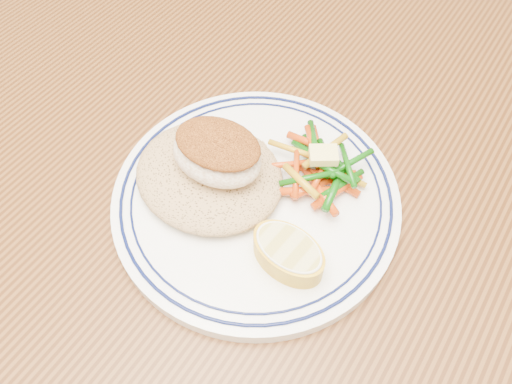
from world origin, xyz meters
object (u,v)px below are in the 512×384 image
object	(u,v)px
fish_fillet	(217,153)
vegetable_pile	(321,169)
plate	(256,198)
rice_pilaf	(209,173)
lemon_wedge	(288,253)
dining_table	(251,219)

from	to	relation	value
fish_fillet	vegetable_pile	bearing A→B (deg)	36.50
plate	vegetable_pile	distance (m)	0.07
rice_pilaf	lemon_wedge	distance (m)	0.11
lemon_wedge	rice_pilaf	bearing A→B (deg)	164.61
dining_table	fish_fillet	bearing A→B (deg)	-107.64
fish_fillet	lemon_wedge	distance (m)	0.11
dining_table	vegetable_pile	bearing A→B (deg)	18.19
plate	dining_table	bearing A→B (deg)	132.03
vegetable_pile	rice_pilaf	bearing A→B (deg)	-143.11
lemon_wedge	dining_table	bearing A→B (deg)	140.99
fish_fillet	vegetable_pile	xyz separation A→B (m)	(0.08, 0.06, -0.03)
rice_pilaf	vegetable_pile	world-z (taller)	rice_pilaf
dining_table	fish_fillet	world-z (taller)	fish_fillet
fish_fillet	vegetable_pile	size ratio (longest dim) A/B	0.90
dining_table	plate	world-z (taller)	plate
vegetable_pile	plate	bearing A→B (deg)	-127.30
vegetable_pile	lemon_wedge	bearing A→B (deg)	-76.92
plate	lemon_wedge	world-z (taller)	lemon_wedge
dining_table	rice_pilaf	bearing A→B (deg)	-113.89
dining_table	fish_fillet	distance (m)	0.16
dining_table	plate	bearing A→B (deg)	-47.97
fish_fillet	vegetable_pile	distance (m)	0.10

